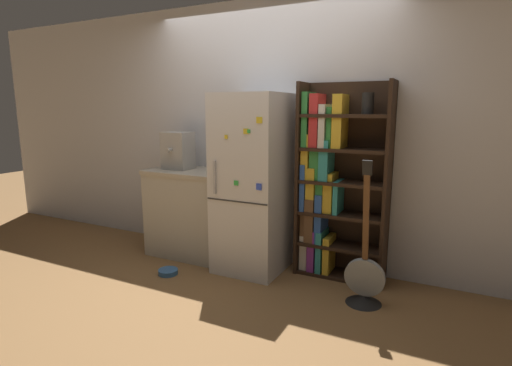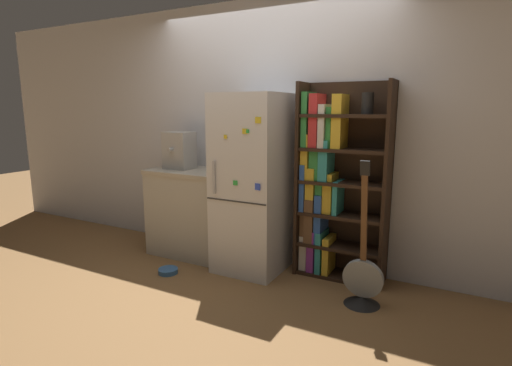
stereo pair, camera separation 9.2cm
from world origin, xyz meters
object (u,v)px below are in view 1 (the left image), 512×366
at_px(guitar, 364,283).
at_px(pet_bowl, 168,271).
at_px(refrigerator, 253,183).
at_px(bookshelf, 332,184).
at_px(espresso_machine, 178,151).

height_order(guitar, pet_bowl, guitar).
xyz_separation_m(refrigerator, guitar, (1.13, -0.27, -0.67)).
height_order(refrigerator, bookshelf, bookshelf).
height_order(bookshelf, espresso_machine, bookshelf).
relative_size(espresso_machine, pet_bowl, 2.09).
xyz_separation_m(refrigerator, bookshelf, (0.71, 0.20, 0.02)).
relative_size(guitar, pet_bowl, 6.31).
xyz_separation_m(bookshelf, guitar, (0.43, -0.47, -0.70)).
distance_m(refrigerator, guitar, 1.35).
height_order(bookshelf, pet_bowl, bookshelf).
height_order(bookshelf, guitar, bookshelf).
bearing_deg(guitar, bookshelf, 132.15).
bearing_deg(pet_bowl, bookshelf, 28.18).
relative_size(refrigerator, pet_bowl, 9.03).
relative_size(refrigerator, bookshelf, 0.95).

